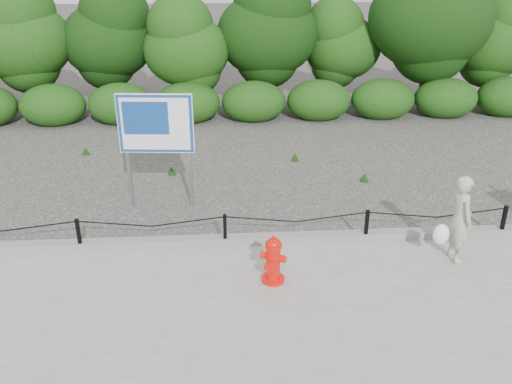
{
  "coord_description": "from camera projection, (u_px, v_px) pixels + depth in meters",
  "views": [
    {
      "loc": [
        -0.02,
        -8.3,
        4.89
      ],
      "look_at": [
        0.55,
        0.2,
        1.0
      ],
      "focal_mm": 38.0,
      "sensor_mm": 36.0,
      "label": 1
    }
  ],
  "objects": [
    {
      "name": "ground",
      "position": [
        226.0,
        249.0,
        9.57
      ],
      "size": [
        90.0,
        90.0,
        0.0
      ],
      "primitive_type": "plane",
      "color": "#2D2B28",
      "rests_on": "ground"
    },
    {
      "name": "curb",
      "position": [
        225.0,
        240.0,
        9.55
      ],
      "size": [
        14.0,
        0.22,
        0.14
      ],
      "primitive_type": "cube",
      "color": "slate",
      "rests_on": "sidewalk"
    },
    {
      "name": "advertising_sign",
      "position": [
        156.0,
        129.0,
        10.47
      ],
      "size": [
        1.47,
        0.23,
        2.35
      ],
      "rotation": [
        0.0,
        0.0,
        -0.09
      ],
      "color": "slate",
      "rests_on": "ground"
    },
    {
      "name": "sidewalk",
      "position": [
        228.0,
        318.0,
        7.74
      ],
      "size": [
        14.0,
        4.0,
        0.08
      ],
      "primitive_type": "cube",
      "color": "gray",
      "rests_on": "ground"
    },
    {
      "name": "pedestrian",
      "position": [
        459.0,
        220.0,
        8.83
      ],
      "size": [
        0.69,
        0.58,
        1.5
      ],
      "rotation": [
        0.0,
        0.0,
        1.66
      ],
      "color": "#ACA894",
      "rests_on": "sidewalk"
    },
    {
      "name": "chain_barrier",
      "position": [
        225.0,
        226.0,
        9.38
      ],
      "size": [
        10.06,
        0.06,
        0.6
      ],
      "color": "black",
      "rests_on": "sidewalk"
    },
    {
      "name": "treeline",
      "position": [
        243.0,
        29.0,
        16.62
      ],
      "size": [
        20.17,
        3.71,
        5.2
      ],
      "color": "black",
      "rests_on": "ground"
    },
    {
      "name": "fire_hydrant",
      "position": [
        273.0,
        260.0,
        8.36
      ],
      "size": [
        0.49,
        0.49,
        0.79
      ],
      "rotation": [
        0.0,
        0.0,
        -0.43
      ],
      "color": "red",
      "rests_on": "sidewalk"
    }
  ]
}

